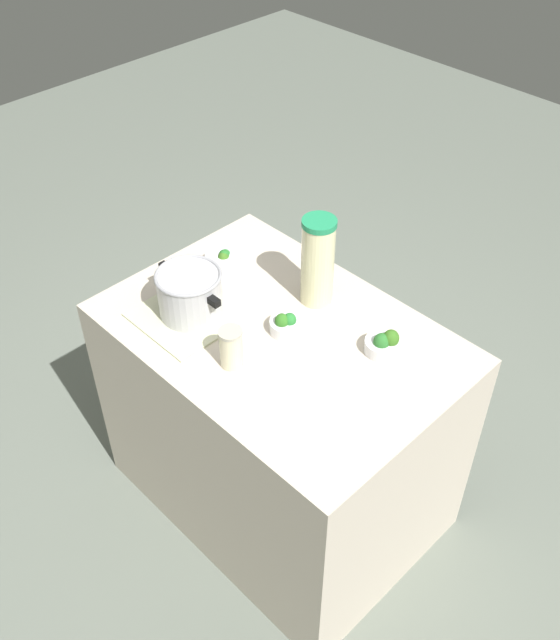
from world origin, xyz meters
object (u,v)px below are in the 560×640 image
object	(u,v)px
broccoli_bowl_front	(383,344)
broccoli_bowl_back	(287,325)
lemonade_pitcher	(318,261)
mason_jar	(230,347)
cooking_pot	(190,293)
broccoli_bowl_center	(223,260)

from	to	relation	value
broccoli_bowl_front	broccoli_bowl_back	xyz separation A→B (m)	(0.27, 0.15, -0.00)
lemonade_pitcher	mason_jar	distance (m)	0.42
cooking_pot	lemonade_pitcher	bearing A→B (deg)	-124.19
broccoli_bowl_front	cooking_pot	bearing A→B (deg)	29.16
lemonade_pitcher	broccoli_bowl_center	world-z (taller)	lemonade_pitcher
mason_jar	broccoli_bowl_front	size ratio (longest dim) A/B	1.22
lemonade_pitcher	broccoli_bowl_back	xyz separation A→B (m)	(-0.04, 0.18, -0.13)
cooking_pot	lemonade_pitcher	xyz separation A→B (m)	(-0.24, -0.35, 0.07)
lemonade_pitcher	broccoli_bowl_back	bearing A→B (deg)	103.75
broccoli_bowl_front	broccoli_bowl_back	bearing A→B (deg)	28.18
cooking_pot	lemonade_pitcher	size ratio (longest dim) A/B	0.90
cooking_pot	broccoli_bowl_back	distance (m)	0.33
mason_jar	cooking_pot	bearing A→B (deg)	-13.04
lemonade_pitcher	mason_jar	bearing A→B (deg)	93.73
mason_jar	broccoli_bowl_back	size ratio (longest dim) A/B	1.17
mason_jar	broccoli_bowl_front	distance (m)	0.47
broccoli_bowl_front	broccoli_bowl_center	world-z (taller)	broccoli_bowl_front
broccoli_bowl_front	broccoli_bowl_center	bearing A→B (deg)	5.58
cooking_pot	mason_jar	distance (m)	0.27
mason_jar	broccoli_bowl_back	bearing A→B (deg)	-94.72
broccoli_bowl_front	broccoli_bowl_center	distance (m)	0.68
broccoli_bowl_front	mason_jar	bearing A→B (deg)	51.70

